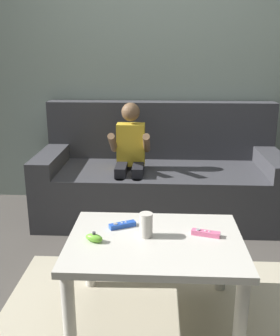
{
  "coord_description": "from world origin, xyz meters",
  "views": [
    {
      "loc": [
        0.0,
        -1.79,
        1.32
      ],
      "look_at": [
        -0.11,
        0.56,
        0.6
      ],
      "focal_mm": 40.86,
      "sensor_mm": 36.0,
      "label": 1
    }
  ],
  "objects_px": {
    "coffee_table": "(154,252)",
    "couch": "(159,179)",
    "nunchuk_lime": "(93,238)",
    "game_remote_pink_near_edge": "(205,233)",
    "person_seated_on_couch": "(130,157)",
    "game_remote_blue_far_corner": "(122,225)",
    "soda_can": "(145,225)"
  },
  "relations": [
    {
      "from": "couch",
      "to": "game_remote_pink_near_edge",
      "type": "xyz_separation_m",
      "value": [
        0.22,
        -1.28,
        0.15
      ]
    },
    {
      "from": "game_remote_pink_near_edge",
      "to": "soda_can",
      "type": "bearing_deg",
      "value": -175.76
    },
    {
      "from": "game_remote_blue_far_corner",
      "to": "person_seated_on_couch",
      "type": "bearing_deg",
      "value": 91.94
    },
    {
      "from": "game_remote_pink_near_edge",
      "to": "nunchuk_lime",
      "type": "bearing_deg",
      "value": -170.4
    },
    {
      "from": "person_seated_on_couch",
      "to": "soda_can",
      "type": "relative_size",
      "value": 7.78
    },
    {
      "from": "coffee_table",
      "to": "game_remote_blue_far_corner",
      "type": "bearing_deg",
      "value": 143.72
    },
    {
      "from": "coffee_table",
      "to": "soda_can",
      "type": "height_order",
      "value": "soda_can"
    },
    {
      "from": "person_seated_on_couch",
      "to": "game_remote_pink_near_edge",
      "type": "bearing_deg",
      "value": -67.38
    },
    {
      "from": "coffee_table",
      "to": "soda_can",
      "type": "relative_size",
      "value": 7.01
    },
    {
      "from": "coffee_table",
      "to": "game_remote_pink_near_edge",
      "type": "xyz_separation_m",
      "value": [
        0.25,
        0.05,
        0.08
      ]
    },
    {
      "from": "soda_can",
      "to": "game_remote_blue_far_corner",
      "type": "bearing_deg",
      "value": 142.9
    },
    {
      "from": "couch",
      "to": "game_remote_pink_near_edge",
      "type": "distance_m",
      "value": 1.31
    },
    {
      "from": "coffee_table",
      "to": "soda_can",
      "type": "xyz_separation_m",
      "value": [
        -0.05,
        0.03,
        0.13
      ]
    },
    {
      "from": "couch",
      "to": "person_seated_on_couch",
      "type": "distance_m",
      "value": 0.38
    },
    {
      "from": "nunchuk_lime",
      "to": "coffee_table",
      "type": "bearing_deg",
      "value": 7.57
    },
    {
      "from": "couch",
      "to": "person_seated_on_couch",
      "type": "bearing_deg",
      "value": -141.63
    },
    {
      "from": "nunchuk_lime",
      "to": "game_remote_blue_far_corner",
      "type": "distance_m",
      "value": 0.2
    },
    {
      "from": "nunchuk_lime",
      "to": "soda_can",
      "type": "height_order",
      "value": "soda_can"
    },
    {
      "from": "coffee_table",
      "to": "game_remote_pink_near_edge",
      "type": "relative_size",
      "value": 5.92
    },
    {
      "from": "person_seated_on_couch",
      "to": "soda_can",
      "type": "bearing_deg",
      "value": -81.81
    },
    {
      "from": "soda_can",
      "to": "coffee_table",
      "type": "bearing_deg",
      "value": -33.93
    },
    {
      "from": "nunchuk_lime",
      "to": "soda_can",
      "type": "distance_m",
      "value": 0.26
    },
    {
      "from": "coffee_table",
      "to": "couch",
      "type": "bearing_deg",
      "value": 88.94
    },
    {
      "from": "couch",
      "to": "game_remote_blue_far_corner",
      "type": "distance_m",
      "value": 1.23
    },
    {
      "from": "coffee_table",
      "to": "game_remote_blue_far_corner",
      "type": "xyz_separation_m",
      "value": [
        -0.17,
        0.13,
        0.08
      ]
    },
    {
      "from": "game_remote_pink_near_edge",
      "to": "person_seated_on_couch",
      "type": "bearing_deg",
      "value": 112.62
    },
    {
      "from": "couch",
      "to": "nunchuk_lime",
      "type": "bearing_deg",
      "value": -103.02
    },
    {
      "from": "person_seated_on_couch",
      "to": "nunchuk_lime",
      "type": "distance_m",
      "value": 1.19
    },
    {
      "from": "coffee_table",
      "to": "nunchuk_lime",
      "type": "bearing_deg",
      "value": -172.43
    },
    {
      "from": "couch",
      "to": "coffee_table",
      "type": "xyz_separation_m",
      "value": [
        -0.02,
        -1.33,
        0.07
      ]
    },
    {
      "from": "person_seated_on_couch",
      "to": "game_remote_pink_near_edge",
      "type": "height_order",
      "value": "person_seated_on_couch"
    },
    {
      "from": "couch",
      "to": "nunchuk_lime",
      "type": "xyz_separation_m",
      "value": [
        -0.32,
        -1.37,
        0.16
      ]
    }
  ]
}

